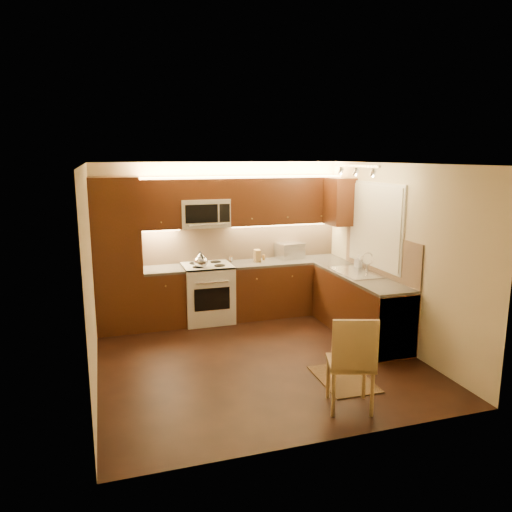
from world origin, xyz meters
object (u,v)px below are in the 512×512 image
object	(u,v)px
stove	(208,293)
microwave	(204,213)
sink	(356,268)
toaster_oven	(290,250)
soap_bottle	(358,261)
dining_chair	(350,361)
kettle	(201,260)
knife_block	(257,256)

from	to	relation	value
stove	microwave	xyz separation A→B (m)	(0.00, 0.14, 1.26)
microwave	sink	size ratio (longest dim) A/B	0.88
sink	toaster_oven	world-z (taller)	toaster_oven
soap_bottle	stove	bearing A→B (deg)	140.84
sink	dining_chair	world-z (taller)	sink
stove	sink	size ratio (longest dim) A/B	1.07
stove	kettle	bearing A→B (deg)	-127.38
soap_bottle	microwave	bearing A→B (deg)	137.83
stove	toaster_oven	bearing A→B (deg)	6.93
microwave	sink	xyz separation A→B (m)	(2.00, -1.26, -0.74)
sink	soap_bottle	bearing A→B (deg)	56.47
microwave	toaster_oven	xyz separation A→B (m)	(1.45, 0.04, -0.69)
kettle	knife_block	world-z (taller)	kettle
sink	soap_bottle	size ratio (longest dim) A/B	4.27
sink	kettle	bearing A→B (deg)	155.91
soap_bottle	dining_chair	xyz separation A→B (m)	(-1.36, -2.32, -0.49)
knife_block	kettle	bearing A→B (deg)	-164.43
toaster_oven	soap_bottle	bearing A→B (deg)	-65.90
kettle	knife_block	size ratio (longest dim) A/B	1.27
kettle	knife_block	xyz separation A→B (m)	(0.98, 0.24, -0.05)
stove	sink	xyz separation A→B (m)	(2.00, -1.12, 0.52)
microwave	kettle	world-z (taller)	microwave
stove	soap_bottle	xyz separation A→B (m)	(2.19, -0.84, 0.54)
microwave	toaster_oven	bearing A→B (deg)	1.64
soap_bottle	dining_chair	bearing A→B (deg)	-138.56
microwave	knife_block	world-z (taller)	microwave
sink	knife_block	bearing A→B (deg)	134.10
toaster_oven	knife_block	world-z (taller)	toaster_oven
dining_chair	knife_block	bearing A→B (deg)	107.71
stove	knife_block	distance (m)	1.01
sink	toaster_oven	size ratio (longest dim) A/B	2.00
stove	knife_block	bearing A→B (deg)	4.36
microwave	soap_bottle	xyz separation A→B (m)	(2.19, -0.97, -0.72)
stove	kettle	world-z (taller)	kettle
microwave	toaster_oven	size ratio (longest dim) A/B	1.76
stove	soap_bottle	distance (m)	2.41
microwave	soap_bottle	size ratio (longest dim) A/B	3.77
dining_chair	soap_bottle	bearing A→B (deg)	77.65
sink	dining_chair	bearing A→B (deg)	-119.85
microwave	knife_block	xyz separation A→B (m)	(0.85, -0.07, -0.72)
sink	knife_block	xyz separation A→B (m)	(-1.15, 1.19, 0.02)
toaster_oven	knife_block	xyz separation A→B (m)	(-0.61, -0.11, -0.03)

